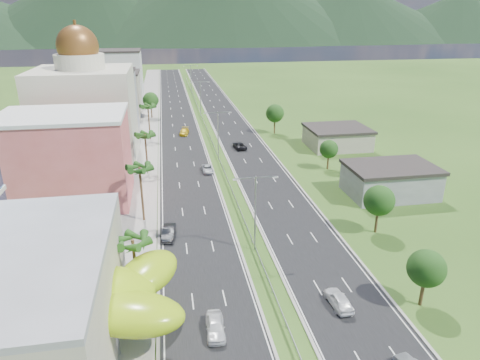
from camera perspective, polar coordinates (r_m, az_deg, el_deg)
ground at (r=52.28m, az=4.27°, el=-14.78°), size 500.00×500.00×0.00m
road_left at (r=134.44m, az=-8.26°, el=7.88°), size 11.00×260.00×0.04m
road_right at (r=135.66m, az=-1.85°, el=8.21°), size 11.00×260.00×0.04m
sidewalk_left at (r=134.53m, az=-12.33°, el=7.64°), size 7.00×260.00×0.12m
median_guardrail at (r=117.30m, az=-4.25°, el=6.37°), size 0.10×216.06×0.76m
streetlight_median_b at (r=57.28m, az=2.05°, el=-3.47°), size 6.04×0.25×11.00m
streetlight_median_c at (r=94.59m, az=-2.96°, el=6.59°), size 6.04×0.25×11.00m
streetlight_median_d at (r=138.38m, az=-5.32°, el=11.24°), size 6.04×0.25×11.00m
streetlight_median_e at (r=182.75m, az=-6.58°, el=13.63°), size 6.04×0.25×11.00m
lime_canopy at (r=45.85m, az=-20.07°, el=-14.36°), size 18.00×15.00×7.40m
pink_shophouse at (r=78.34m, az=-22.01°, el=2.45°), size 20.00×15.00×15.00m
domed_building at (r=99.26m, az=-19.84°, el=8.80°), size 20.00×20.00×28.70m
midrise_grey at (r=124.00m, az=-17.43°, el=9.78°), size 16.00×15.00×16.00m
midrise_beige at (r=145.77m, az=-16.39°, el=10.89°), size 16.00×15.00×13.00m
midrise_white at (r=168.03m, az=-15.73°, el=13.11°), size 16.00×15.00×18.00m
shed_near at (r=81.55m, az=19.36°, el=-0.21°), size 15.00×10.00×5.00m
shed_far at (r=108.07m, az=12.81°, el=5.46°), size 14.00×12.00×4.40m
palm_tree_b at (r=49.16m, az=-14.09°, el=-8.20°), size 3.60×3.60×8.10m
palm_tree_c at (r=66.82m, az=-13.23°, el=1.28°), size 3.60×3.60×9.60m
palm_tree_d at (r=89.04m, az=-12.55°, el=5.69°), size 3.60×3.60×8.60m
palm_tree_e at (r=113.18m, az=-12.18°, el=9.40°), size 3.60×3.60×9.40m
leafy_tree_lfar at (r=138.23m, az=-11.83°, el=10.38°), size 4.90×4.90×8.05m
leafy_tree_ra at (r=51.83m, az=23.60°, el=-10.76°), size 4.20×4.20×6.90m
leafy_tree_rb at (r=65.91m, az=18.06°, el=-2.63°), size 4.55×4.55×7.47m
leafy_tree_rc at (r=91.20m, az=11.76°, el=4.05°), size 3.85×3.85×6.33m
leafy_tree_rd at (r=117.29m, az=4.67°, el=8.85°), size 4.90×4.90×8.05m
mountain_ridge at (r=496.90m, az=-1.77°, el=17.76°), size 860.00×140.00×90.00m
car_white_near_left at (r=46.38m, az=-3.31°, el=-18.89°), size 2.08×4.75×1.59m
car_dark_left at (r=63.92m, az=-9.49°, el=-6.90°), size 2.32×5.05×1.60m
car_silver_mid_left at (r=88.93m, az=-4.35°, el=1.49°), size 2.29×4.75×1.30m
car_yellow_far_left at (r=117.81m, az=-7.44°, el=6.42°), size 3.07×5.70×1.57m
car_white_near_right at (r=50.95m, az=13.03°, el=-15.26°), size 2.17×4.85×1.62m
car_dark_far_right at (r=104.32m, az=-0.06°, el=4.63°), size 3.05×5.69×1.52m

